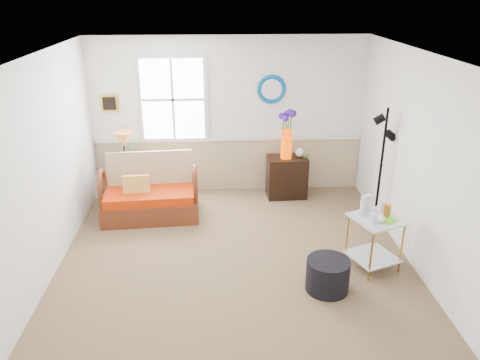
{
  "coord_description": "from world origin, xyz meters",
  "views": [
    {
      "loc": [
        -0.21,
        -5.04,
        3.3
      ],
      "look_at": [
        0.09,
        0.59,
        0.95
      ],
      "focal_mm": 35.0,
      "sensor_mm": 36.0,
      "label": 1
    }
  ],
  "objects_px": {
    "loveseat": "(150,188)",
    "cabinet": "(287,177)",
    "floor_lamp": "(381,170)",
    "ottoman": "(328,275)",
    "lamp_stand": "(126,183)",
    "side_table": "(374,243)"
  },
  "relations": [
    {
      "from": "loveseat",
      "to": "floor_lamp",
      "type": "bearing_deg",
      "value": -12.64
    },
    {
      "from": "cabinet",
      "to": "floor_lamp",
      "type": "height_order",
      "value": "floor_lamp"
    },
    {
      "from": "floor_lamp",
      "to": "ottoman",
      "type": "relative_size",
      "value": 3.55
    },
    {
      "from": "cabinet",
      "to": "side_table",
      "type": "bearing_deg",
      "value": -72.94
    },
    {
      "from": "lamp_stand",
      "to": "floor_lamp",
      "type": "relative_size",
      "value": 0.36
    },
    {
      "from": "lamp_stand",
      "to": "loveseat",
      "type": "bearing_deg",
      "value": -50.54
    },
    {
      "from": "loveseat",
      "to": "side_table",
      "type": "bearing_deg",
      "value": -32.19
    },
    {
      "from": "floor_lamp",
      "to": "loveseat",
      "type": "bearing_deg",
      "value": -174.27
    },
    {
      "from": "lamp_stand",
      "to": "ottoman",
      "type": "relative_size",
      "value": 1.29
    },
    {
      "from": "cabinet",
      "to": "ottoman",
      "type": "xyz_separation_m",
      "value": [
        0.1,
        -2.65,
        -0.15
      ]
    },
    {
      "from": "cabinet",
      "to": "floor_lamp",
      "type": "xyz_separation_m",
      "value": [
        1.15,
        -1.14,
        0.55
      ]
    },
    {
      "from": "loveseat",
      "to": "side_table",
      "type": "relative_size",
      "value": 2.06
    },
    {
      "from": "loveseat",
      "to": "lamp_stand",
      "type": "distance_m",
      "value": 0.75
    },
    {
      "from": "lamp_stand",
      "to": "side_table",
      "type": "xyz_separation_m",
      "value": [
        3.42,
        -2.16,
        0.02
      ]
    },
    {
      "from": "cabinet",
      "to": "ottoman",
      "type": "bearing_deg",
      "value": -89.89
    },
    {
      "from": "side_table",
      "to": "floor_lamp",
      "type": "xyz_separation_m",
      "value": [
        0.38,
        1.08,
        0.55
      ]
    },
    {
      "from": "cabinet",
      "to": "side_table",
      "type": "xyz_separation_m",
      "value": [
        0.77,
        -2.22,
        0.0
      ]
    },
    {
      "from": "floor_lamp",
      "to": "ottoman",
      "type": "distance_m",
      "value": 1.97
    },
    {
      "from": "loveseat",
      "to": "cabinet",
      "type": "bearing_deg",
      "value": 12.16
    },
    {
      "from": "lamp_stand",
      "to": "floor_lamp",
      "type": "xyz_separation_m",
      "value": [
        3.8,
        -1.08,
        0.57
      ]
    },
    {
      "from": "lamp_stand",
      "to": "side_table",
      "type": "height_order",
      "value": "side_table"
    },
    {
      "from": "cabinet",
      "to": "ottoman",
      "type": "distance_m",
      "value": 2.66
    }
  ]
}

